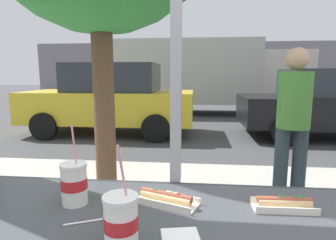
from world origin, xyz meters
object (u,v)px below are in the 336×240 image
soda_cup_right (121,221)px  pedestrian (293,119)px  hotdog_tray_far (166,198)px  parked_car_black (334,103)px  box_truck (205,74)px  hotdog_tray_near (284,204)px  parked_car_yellow (111,99)px  soda_cup_left (74,183)px

soda_cup_right → pedestrian: (1.18, 2.15, -0.01)m
hotdog_tray_far → parked_car_black: 6.84m
hotdog_tray_far → box_truck: bearing=87.6°
hotdog_tray_near → pedestrian: size_ratio=0.14×
box_truck → parked_car_yellow: bearing=-121.5°
parked_car_yellow → box_truck: (2.49, 4.06, 0.64)m
soda_cup_left → hotdog_tray_far: size_ratio=1.19×
parked_car_black → pedestrian: size_ratio=2.64×
soda_cup_right → parked_car_black: parked_car_black is taller
hotdog_tray_far → box_truck: box_truck is taller
soda_cup_right → hotdog_tray_near: soda_cup_right is taller
soda_cup_left → parked_car_black: (3.72, 5.99, -0.25)m
parked_car_black → hotdog_tray_near: bearing=-116.0°
hotdog_tray_near → pedestrian: bearing=71.3°
parked_car_black → pedestrian: pedestrian is taller
pedestrian → hotdog_tray_near: bearing=-108.7°
soda_cup_left → parked_car_yellow: (-1.70, 5.99, -0.19)m
hotdog_tray_far → box_truck: 10.04m
hotdog_tray_near → parked_car_yellow: size_ratio=0.06×
parked_car_black → hotdog_tray_far: bearing=-119.4°
hotdog_tray_near → parked_car_yellow: (-2.51, 5.96, -0.12)m
soda_cup_left → soda_cup_right: bearing=-45.8°
box_truck → pedestrian: (0.65, -8.17, -0.46)m
soda_cup_left → hotdog_tray_near: size_ratio=1.38×
soda_cup_right → box_truck: (0.53, 10.32, 0.45)m
hotdog_tray_near → parked_car_black: 6.63m
box_truck → parked_car_black: bearing=-54.2°
soda_cup_left → box_truck: bearing=85.5°
soda_cup_right → hotdog_tray_near: 0.63m
hotdog_tray_far → parked_car_black: size_ratio=0.06×
hotdog_tray_far → box_truck: size_ratio=0.04×
pedestrian → soda_cup_left: bearing=-127.5°
hotdog_tray_far → box_truck: (0.43, 10.01, 0.51)m
hotdog_tray_near → pedestrian: 1.95m
hotdog_tray_far → parked_car_yellow: size_ratio=0.06×
soda_cup_right → hotdog_tray_near: bearing=28.6°
parked_car_yellow → pedestrian: bearing=-52.6°
hotdog_tray_near → parked_car_black: parked_car_black is taller
soda_cup_left → hotdog_tray_far: 0.37m
soda_cup_left → parked_car_black: parked_car_black is taller
parked_car_yellow → box_truck: box_truck is taller
hotdog_tray_near → soda_cup_left: bearing=-177.8°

